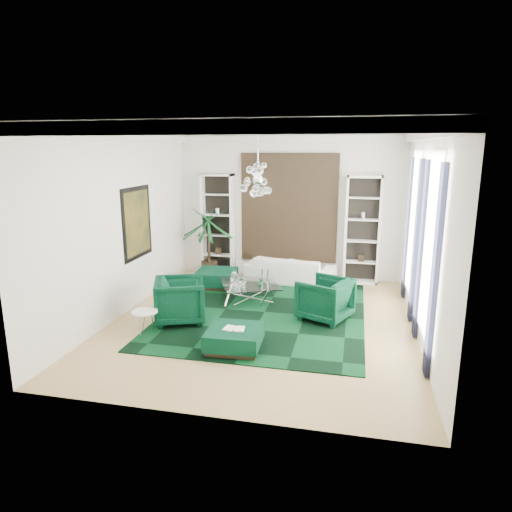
% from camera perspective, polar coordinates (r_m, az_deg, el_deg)
% --- Properties ---
extents(floor, '(6.00, 7.00, 0.02)m').
position_cam_1_polar(floor, '(9.46, 0.82, -8.23)').
color(floor, tan).
rests_on(floor, ground).
extents(ceiling, '(6.00, 7.00, 0.02)m').
position_cam_1_polar(ceiling, '(8.81, 0.90, 15.57)').
color(ceiling, white).
rests_on(ceiling, ground).
extents(wall_back, '(6.00, 0.02, 3.80)m').
position_cam_1_polar(wall_back, '(12.36, 4.16, 6.00)').
color(wall_back, white).
rests_on(wall_back, ground).
extents(wall_front, '(6.00, 0.02, 3.80)m').
position_cam_1_polar(wall_front, '(5.63, -6.38, -2.87)').
color(wall_front, white).
rests_on(wall_front, ground).
extents(wall_left, '(0.02, 7.00, 3.80)m').
position_cam_1_polar(wall_left, '(9.98, -16.36, 3.76)').
color(wall_left, white).
rests_on(wall_left, ground).
extents(wall_right, '(0.02, 7.00, 3.80)m').
position_cam_1_polar(wall_right, '(8.85, 20.34, 2.31)').
color(wall_right, white).
rests_on(wall_right, ground).
extents(crown_molding, '(6.00, 7.00, 0.18)m').
position_cam_1_polar(crown_molding, '(8.80, 0.90, 14.85)').
color(crown_molding, white).
rests_on(crown_molding, ceiling).
extents(ceiling_medallion, '(0.90, 0.90, 0.05)m').
position_cam_1_polar(ceiling_medallion, '(9.10, 1.30, 15.24)').
color(ceiling_medallion, white).
rests_on(ceiling_medallion, ceiling).
extents(tapestry, '(2.50, 0.06, 2.80)m').
position_cam_1_polar(tapestry, '(12.31, 4.13, 5.97)').
color(tapestry, black).
rests_on(tapestry, wall_back).
extents(shelving_left, '(0.90, 0.38, 2.80)m').
position_cam_1_polar(shelving_left, '(12.67, -4.79, 3.88)').
color(shelving_left, white).
rests_on(shelving_left, floor).
extents(shelving_right, '(0.90, 0.38, 2.80)m').
position_cam_1_polar(shelving_right, '(12.11, 13.16, 3.14)').
color(shelving_right, white).
rests_on(shelving_right, floor).
extents(painting, '(0.04, 1.30, 1.60)m').
position_cam_1_polar(painting, '(10.49, -14.59, 4.04)').
color(painting, black).
rests_on(painting, wall_left).
extents(window_near, '(0.03, 1.10, 2.90)m').
position_cam_1_polar(window_near, '(7.97, 21.02, 1.12)').
color(window_near, white).
rests_on(window_near, wall_right).
extents(curtain_near_a, '(0.07, 0.30, 3.25)m').
position_cam_1_polar(curtain_near_a, '(7.27, 21.44, -2.06)').
color(curtain_near_a, black).
rests_on(curtain_near_a, floor).
extents(curtain_near_b, '(0.07, 0.30, 3.25)m').
position_cam_1_polar(curtain_near_b, '(8.77, 19.95, 0.58)').
color(curtain_near_b, black).
rests_on(curtain_near_b, floor).
extents(window_far, '(0.03, 1.10, 2.90)m').
position_cam_1_polar(window_far, '(10.31, 19.16, 3.85)').
color(window_far, white).
rests_on(window_far, wall_right).
extents(curtain_far_a, '(0.07, 0.30, 3.25)m').
position_cam_1_polar(curtain_far_a, '(9.59, 19.34, 1.65)').
color(curtain_far_a, black).
rests_on(curtain_far_a, floor).
extents(curtain_far_b, '(0.07, 0.30, 3.25)m').
position_cam_1_polar(curtain_far_b, '(11.11, 18.45, 3.23)').
color(curtain_far_b, black).
rests_on(curtain_far_b, floor).
extents(rug, '(4.20, 5.00, 0.02)m').
position_cam_1_polar(rug, '(9.93, 1.07, -7.05)').
color(rug, black).
rests_on(rug, floor).
extents(sofa, '(2.44, 1.28, 0.68)m').
position_cam_1_polar(sofa, '(12.09, 4.28, -1.71)').
color(sofa, white).
rests_on(sofa, floor).
extents(armchair_left, '(1.29, 1.27, 0.91)m').
position_cam_1_polar(armchair_left, '(9.43, -9.44, -5.48)').
color(armchair_left, black).
rests_on(armchair_left, floor).
extents(armchair_right, '(1.26, 1.24, 0.88)m').
position_cam_1_polar(armchair_right, '(9.53, 8.61, -5.35)').
color(armchair_right, black).
rests_on(armchair_right, floor).
extents(coffee_table, '(1.64, 1.64, 0.43)m').
position_cam_1_polar(coffee_table, '(10.60, -0.78, -4.55)').
color(coffee_table, white).
rests_on(coffee_table, floor).
extents(ottoman_side, '(1.02, 1.02, 0.43)m').
position_cam_1_polar(ottoman_side, '(11.73, -4.96, -2.83)').
color(ottoman_side, black).
rests_on(ottoman_side, floor).
extents(ottoman_front, '(0.98, 0.98, 0.37)m').
position_cam_1_polar(ottoman_front, '(8.18, -2.71, -10.31)').
color(ottoman_front, black).
rests_on(ottoman_front, floor).
extents(book, '(0.37, 0.25, 0.03)m').
position_cam_1_polar(book, '(8.10, -2.72, -9.01)').
color(book, white).
rests_on(book, ottoman_front).
extents(side_table, '(0.53, 0.53, 0.47)m').
position_cam_1_polar(side_table, '(8.97, -13.68, -8.18)').
color(side_table, white).
rests_on(side_table, floor).
extents(palm, '(1.83, 1.83, 2.50)m').
position_cam_1_polar(palm, '(12.61, -5.96, 3.12)').
color(palm, '#124B22').
rests_on(palm, floor).
extents(chandelier, '(0.90, 0.90, 0.78)m').
position_cam_1_polar(chandelier, '(9.21, 0.24, 9.49)').
color(chandelier, white).
rests_on(chandelier, ceiling).
extents(table_plant, '(0.14, 0.12, 0.22)m').
position_cam_1_polar(table_plant, '(10.20, 0.58, -3.38)').
color(table_plant, '#124B22').
rests_on(table_plant, coffee_table).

